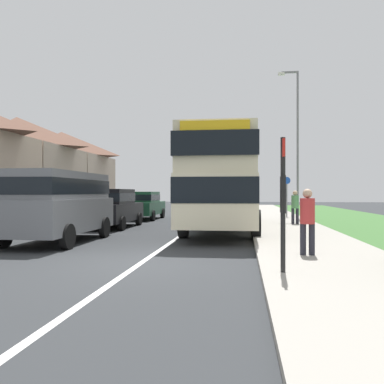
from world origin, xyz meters
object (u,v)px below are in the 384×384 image
object	(u,v)px
double_decker_bus	(224,179)
parked_van_grey	(59,201)
pedestrian_at_stop	(307,218)
cycle_route_sign	(287,195)
street_lamp_mid	(296,136)
pedestrian_walking_away	(295,206)
bus_stop_sign	(283,195)
parked_car_black	(111,207)
parked_car_dark_green	(143,204)

from	to	relation	value
double_decker_bus	parked_van_grey	size ratio (longest dim) A/B	2.27
parked_van_grey	pedestrian_at_stop	world-z (taller)	parked_van_grey
cycle_route_sign	street_lamp_mid	size ratio (longest dim) A/B	0.30
double_decker_bus	pedestrian_walking_away	distance (m)	4.11
parked_van_grey	bus_stop_sign	distance (m)	8.02
parked_car_black	street_lamp_mid	xyz separation A→B (m)	(8.83, 5.77, 3.82)
bus_stop_sign	cycle_route_sign	bearing A→B (deg)	83.82
pedestrian_at_stop	bus_stop_sign	world-z (taller)	bus_stop_sign
parked_car_black	bus_stop_sign	world-z (taller)	bus_stop_sign
pedestrian_walking_away	cycle_route_sign	distance (m)	5.63
parked_car_black	pedestrian_walking_away	bearing A→B (deg)	11.38
parked_car_dark_green	pedestrian_walking_away	size ratio (longest dim) A/B	2.67
cycle_route_sign	double_decker_bus	bearing A→B (deg)	-113.36
pedestrian_at_stop	bus_stop_sign	distance (m)	2.37
parked_car_dark_green	pedestrian_at_stop	size ratio (longest dim) A/B	2.67
parked_car_black	parked_car_dark_green	distance (m)	5.75
parked_car_dark_green	pedestrian_at_stop	xyz separation A→B (m)	(7.35, -13.66, 0.08)
parked_car_black	pedestrian_at_stop	world-z (taller)	parked_car_black
double_decker_bus	pedestrian_at_stop	distance (m)	7.72
parked_van_grey	pedestrian_walking_away	bearing A→B (deg)	40.82
parked_car_black	parked_car_dark_green	size ratio (longest dim) A/B	1.00
pedestrian_at_stop	parked_van_grey	bearing A→B (deg)	161.11
bus_stop_sign	pedestrian_walking_away	bearing A→B (deg)	81.89
parked_van_grey	street_lamp_mid	world-z (taller)	street_lamp_mid
parked_car_black	pedestrian_walking_away	world-z (taller)	parked_car_black
parked_car_black	parked_car_dark_green	world-z (taller)	parked_car_black
parked_car_dark_green	street_lamp_mid	world-z (taller)	street_lamp_mid
pedestrian_at_stop	parked_car_dark_green	bearing A→B (deg)	118.28
parked_car_black	bus_stop_sign	xyz separation A→B (m)	(6.60, -10.07, 0.59)
parked_car_dark_green	bus_stop_sign	bearing A→B (deg)	-67.43
parked_car_dark_green	pedestrian_walking_away	world-z (taller)	pedestrian_walking_away
bus_stop_sign	parked_car_black	bearing A→B (deg)	123.26
parked_car_dark_green	bus_stop_sign	size ratio (longest dim) A/B	1.72
parked_van_grey	street_lamp_mid	bearing A→B (deg)	51.94
pedestrian_at_stop	pedestrian_walking_away	distance (m)	9.61
pedestrian_walking_away	parked_car_black	bearing A→B (deg)	-168.62
double_decker_bus	parked_car_dark_green	distance (m)	8.23
double_decker_bus	cycle_route_sign	distance (m)	8.63
street_lamp_mid	pedestrian_at_stop	bearing A→B (deg)	-96.10
parked_car_black	bus_stop_sign	size ratio (longest dim) A/B	1.72
bus_stop_sign	parked_car_dark_green	bearing A→B (deg)	112.57
parked_car_dark_green	parked_van_grey	bearing A→B (deg)	-89.70
parked_car_dark_green	pedestrian_at_stop	bearing A→B (deg)	-61.72
double_decker_bus	street_lamp_mid	bearing A→B (deg)	59.49
parked_van_grey	parked_car_dark_green	world-z (taller)	parked_van_grey
double_decker_bus	parked_car_black	size ratio (longest dim) A/B	2.49
parked_car_black	parked_van_grey	bearing A→B (deg)	-89.11
pedestrian_walking_away	bus_stop_sign	size ratio (longest dim) A/B	0.64
pedestrian_walking_away	street_lamp_mid	bearing A→B (deg)	82.25
cycle_route_sign	parked_car_dark_green	bearing A→B (deg)	-169.80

